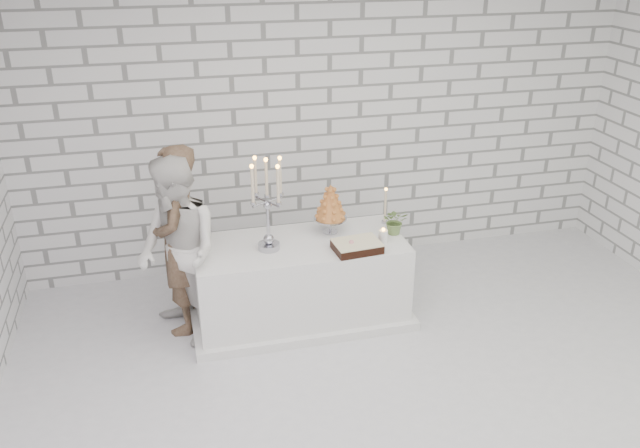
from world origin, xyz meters
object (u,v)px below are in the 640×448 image
(candelabra, at_px, (267,205))
(croquembouche, at_px, (330,209))
(bride, at_px, (178,252))
(cake_table, at_px, (300,281))
(groom, at_px, (178,241))

(candelabra, relative_size, croquembouche, 1.77)
(bride, distance_m, croquembouche, 1.34)
(croquembouche, bearing_deg, cake_table, -155.26)
(cake_table, height_order, bride, bride)
(candelabra, bearing_deg, croquembouche, 17.98)
(cake_table, distance_m, groom, 1.11)
(cake_table, height_order, groom, groom)
(groom, xyz_separation_m, candelabra, (0.73, -0.18, 0.33))
(groom, distance_m, bride, 0.16)
(candelabra, bearing_deg, groom, 166.02)
(candelabra, bearing_deg, cake_table, 9.77)
(bride, distance_m, candelabra, 0.82)
(bride, bearing_deg, cake_table, 68.39)
(groom, height_order, bride, groom)
(cake_table, relative_size, candelabra, 2.24)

